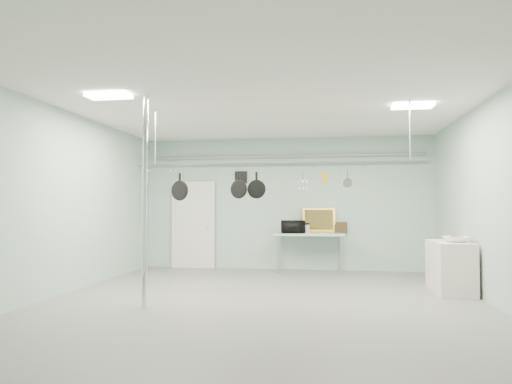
% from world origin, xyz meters
% --- Properties ---
extents(floor, '(8.00, 8.00, 0.00)m').
position_xyz_m(floor, '(0.00, 0.00, 0.00)').
color(floor, gray).
rests_on(floor, ground).
extents(ceiling, '(7.00, 8.00, 0.02)m').
position_xyz_m(ceiling, '(0.00, 0.00, 3.19)').
color(ceiling, silver).
rests_on(ceiling, back_wall).
extents(back_wall, '(7.00, 0.02, 3.20)m').
position_xyz_m(back_wall, '(0.00, 3.99, 1.60)').
color(back_wall, '#9DBDB0').
rests_on(back_wall, floor).
extents(right_wall, '(0.02, 8.00, 3.20)m').
position_xyz_m(right_wall, '(3.49, 0.00, 1.60)').
color(right_wall, '#9DBDB0').
rests_on(right_wall, floor).
extents(door, '(1.10, 0.10, 2.20)m').
position_xyz_m(door, '(-2.30, 3.94, 1.05)').
color(door, silver).
rests_on(door, floor).
extents(wall_vent, '(0.30, 0.04, 0.30)m').
position_xyz_m(wall_vent, '(-1.10, 3.97, 2.25)').
color(wall_vent, black).
rests_on(wall_vent, back_wall).
extents(conduit_pipe, '(6.60, 0.07, 0.07)m').
position_xyz_m(conduit_pipe, '(0.00, 3.90, 2.75)').
color(conduit_pipe, gray).
rests_on(conduit_pipe, back_wall).
extents(chrome_pole, '(0.08, 0.08, 3.20)m').
position_xyz_m(chrome_pole, '(-1.70, -0.60, 1.60)').
color(chrome_pole, silver).
rests_on(chrome_pole, floor).
extents(prep_table, '(1.60, 0.70, 0.91)m').
position_xyz_m(prep_table, '(0.60, 3.60, 0.83)').
color(prep_table, silver).
rests_on(prep_table, floor).
extents(side_cabinet, '(0.60, 1.20, 0.90)m').
position_xyz_m(side_cabinet, '(3.15, 1.40, 0.45)').
color(side_cabinet, silver).
rests_on(side_cabinet, floor).
extents(pot_rack, '(4.80, 0.06, 1.00)m').
position_xyz_m(pot_rack, '(0.20, 0.30, 2.23)').
color(pot_rack, '#B7B7BC').
rests_on(pot_rack, ceiling).
extents(light_panel_left, '(0.65, 0.30, 0.05)m').
position_xyz_m(light_panel_left, '(-2.20, -0.80, 3.16)').
color(light_panel_left, white).
rests_on(light_panel_left, ceiling).
extents(light_panel_right, '(0.65, 0.30, 0.05)m').
position_xyz_m(light_panel_right, '(2.40, 0.60, 3.16)').
color(light_panel_right, white).
rests_on(light_panel_right, ceiling).
extents(microwave, '(0.59, 0.45, 0.29)m').
position_xyz_m(microwave, '(0.22, 3.51, 1.05)').
color(microwave, black).
rests_on(microwave, prep_table).
extents(coffee_canister, '(0.19, 0.19, 0.20)m').
position_xyz_m(coffee_canister, '(0.53, 3.60, 1.00)').
color(coffee_canister, silver).
rests_on(coffee_canister, prep_table).
extents(painting_large, '(0.79, 0.18, 0.58)m').
position_xyz_m(painting_large, '(0.81, 3.90, 1.20)').
color(painting_large, gold).
rests_on(painting_large, prep_table).
extents(painting_small, '(0.30, 0.09, 0.25)m').
position_xyz_m(painting_small, '(1.33, 3.90, 1.03)').
color(painting_small, '#352712').
rests_on(painting_small, prep_table).
extents(fruit_bowl, '(0.50, 0.50, 0.10)m').
position_xyz_m(fruit_bowl, '(3.20, 1.20, 0.95)').
color(fruit_bowl, white).
rests_on(fruit_bowl, side_cabinet).
extents(skillet_left, '(0.34, 0.16, 0.44)m').
position_xyz_m(skillet_left, '(-1.46, 0.30, 1.86)').
color(skillet_left, black).
rests_on(skillet_left, pot_rack).
extents(skillet_mid, '(0.31, 0.16, 0.42)m').
position_xyz_m(skillet_mid, '(-0.44, 0.30, 1.87)').
color(skillet_mid, black).
rests_on(skillet_mid, pot_rack).
extents(skillet_right, '(0.31, 0.09, 0.44)m').
position_xyz_m(skillet_right, '(-0.14, 0.30, 1.87)').
color(skillet_right, black).
rests_on(skillet_right, pot_rack).
extents(whisk, '(0.21, 0.21, 0.30)m').
position_xyz_m(whisk, '(0.62, 0.30, 1.93)').
color(whisk, silver).
rests_on(whisk, pot_rack).
extents(grater, '(0.08, 0.02, 0.20)m').
position_xyz_m(grater, '(0.97, 0.30, 1.98)').
color(grater, orange).
rests_on(grater, pot_rack).
extents(saucepan, '(0.16, 0.12, 0.28)m').
position_xyz_m(saucepan, '(1.33, 0.30, 1.94)').
color(saucepan, '#ADADB2').
rests_on(saucepan, pot_rack).
extents(fruit_cluster, '(0.24, 0.24, 0.09)m').
position_xyz_m(fruit_cluster, '(3.20, 1.20, 0.99)').
color(fruit_cluster, '#A60F18').
rests_on(fruit_cluster, fruit_bowl).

